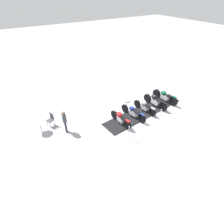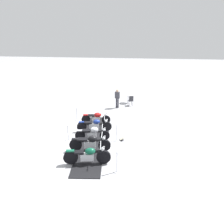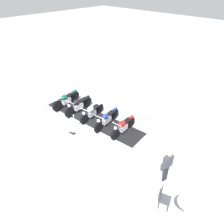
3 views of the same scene
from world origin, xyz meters
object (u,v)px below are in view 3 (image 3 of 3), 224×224
object	(u,v)px
motorcycle_chrome	(92,112)
stanchion_left_mid	(107,104)
stanchion_right_mid	(75,125)
motorcycle_black	(78,105)
stanchion_left_rear	(146,120)
info_placard	(72,132)
stanchion_right_front	(43,107)
motorcycle_maroon	(123,126)
motorcycle_forest	(66,100)
cafe_chair_near_table	(163,197)
motorcycle_navy	(107,119)
cafe_table	(186,205)
bystander_person	(167,164)

from	to	relation	value
motorcycle_chrome	stanchion_left_mid	distance (m)	1.52
stanchion_right_mid	motorcycle_black	bearing A→B (deg)	-45.28
stanchion_left_rear	info_placard	xyz separation A→B (m)	(2.47, 3.52, -0.26)
stanchion_left_mid	stanchion_right_front	xyz separation A→B (m)	(2.61, 3.21, 0.06)
motorcycle_maroon	stanchion_right_front	distance (m)	5.45
motorcycle_forest	stanchion_right_front	distance (m)	1.56
cafe_chair_near_table	motorcycle_navy	bearing A→B (deg)	137.92
cafe_chair_near_table	motorcycle_forest	bearing A→B (deg)	148.80
cafe_table	motorcycle_maroon	bearing A→B (deg)	-22.94
motorcycle_navy	motorcycle_maroon	size ratio (longest dim) A/B	1.10
stanchion_left_mid	cafe_table	xyz separation A→B (m)	(-7.27, 3.29, 0.25)
info_placard	stanchion_left_mid	bearing A→B (deg)	-88.08
motorcycle_black	stanchion_right_front	xyz separation A→B (m)	(1.60, 1.61, -0.15)
motorcycle_black	cafe_chair_near_table	xyz separation A→B (m)	(-7.51, 1.96, 0.02)
stanchion_right_mid	bystander_person	distance (m)	5.66
motorcycle_forest	cafe_table	size ratio (longest dim) A/B	3.06
motorcycle_navy	cafe_table	world-z (taller)	motorcycle_navy
motorcycle_forest	stanchion_right_mid	world-z (taller)	motorcycle_forest
stanchion_right_mid	cafe_chair_near_table	world-z (taller)	stanchion_right_mid
motorcycle_navy	info_placard	size ratio (longest dim) A/B	5.49
motorcycle_chrome	stanchion_right_front	distance (m)	3.25
motorcycle_navy	motorcycle_black	bearing A→B (deg)	-93.24
stanchion_right_mid	cafe_table	xyz separation A→B (m)	(-6.98, 0.37, 0.21)
motorcycle_forest	motorcycle_chrome	world-z (taller)	motorcycle_forest
motorcycle_maroon	stanchion_left_mid	distance (m)	2.78
motorcycle_maroon	cafe_chair_near_table	distance (m)	4.64
motorcycle_forest	motorcycle_navy	distance (m)	3.50
stanchion_right_mid	motorcycle_maroon	bearing A→B (deg)	-142.63
motorcycle_forest	stanchion_left_mid	world-z (taller)	motorcycle_forest
bystander_person	stanchion_left_mid	bearing A→B (deg)	-13.65
motorcycle_chrome	stanchion_left_rear	world-z (taller)	stanchion_left_rear
motorcycle_maroon	info_placard	xyz separation A→B (m)	(2.04, 1.97, -0.41)
stanchion_right_front	stanchion_left_mid	bearing A→B (deg)	-129.13
info_placard	motorcycle_forest	bearing A→B (deg)	-35.72
motorcycle_black	cafe_table	size ratio (longest dim) A/B	2.98
stanchion_right_front	bystander_person	distance (m)	8.57
motorcycle_forest	cafe_table	bearing A→B (deg)	71.96
motorcycle_navy	cafe_table	distance (m)	6.26
motorcycle_navy	stanchion_left_rear	bearing A→B (deg)	127.51
motorcycle_forest	info_placard	xyz separation A→B (m)	(-2.60, 1.50, -0.44)
motorcycle_maroon	cafe_chair_near_table	xyz separation A→B (m)	(-4.03, 2.31, 0.06)
motorcycle_maroon	stanchion_left_mid	size ratio (longest dim) A/B	2.03
info_placard	cafe_chair_near_table	world-z (taller)	cafe_chair_near_table
stanchion_right_mid	stanchion_left_mid	size ratio (longest dim) A/B	1.03
motorcycle_chrome	bystander_person	xyz separation A→B (m)	(-5.75, 0.93, 0.49)
motorcycle_black	cafe_chair_near_table	bearing A→B (deg)	69.81
motorcycle_maroon	stanchion_right_front	bearing A→B (deg)	-73.02
stanchion_right_front	cafe_table	distance (m)	9.89
stanchion_right_mid	motorcycle_navy	bearing A→B (deg)	-123.47
motorcycle_navy	cafe_chair_near_table	xyz separation A→B (m)	(-5.18, 2.19, 0.06)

